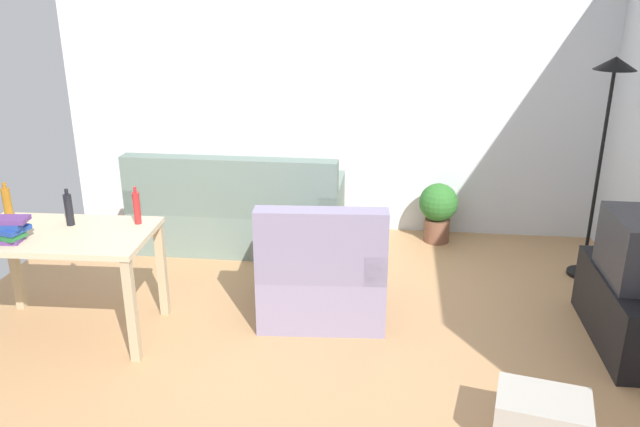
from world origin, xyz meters
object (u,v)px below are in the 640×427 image
bottle_amber (7,204)px  bottle_dark (69,209)px  bottle_red (137,207)px  couch (239,214)px  armchair (323,273)px  desk (63,247)px  torchiere_lamp (608,109)px  potted_plant (438,208)px  book_stack (8,229)px  storage_box (541,421)px  tv_stand (629,311)px

bottle_amber → bottle_dark: bearing=-1.4°
bottle_dark → bottle_red: bottle_red is taller
couch → armchair: same height
bottle_dark → desk: bearing=-91.1°
torchiere_lamp → bottle_dark: torchiere_lamp is taller
potted_plant → bottle_amber: size_ratio=2.00×
potted_plant → book_stack: 3.65m
couch → desk: couch is taller
potted_plant → bottle_amber: bearing=-149.2°
couch → desk: 1.89m
potted_plant → storage_box: (0.39, -2.82, -0.18)m
couch → potted_plant: couch is taller
storage_box → book_stack: 3.41m
desk → potted_plant: 3.32m
tv_stand → potted_plant: (-1.19, 1.68, 0.09)m
tv_stand → bottle_red: size_ratio=4.12×
bottle_amber → bottle_dark: (0.45, -0.01, -0.01)m
torchiere_lamp → potted_plant: size_ratio=3.18×
storage_box → book_stack: book_stack is taller
couch → armchair: 1.51m
bottle_red → book_stack: bearing=-149.6°
potted_plant → bottle_red: bottle_red is taller
bottle_dark → torchiere_lamp: bearing=18.0°
potted_plant → book_stack: (-2.88, -2.18, 0.52)m
tv_stand → armchair: size_ratio=1.15×
desk → book_stack: bearing=-144.2°
armchair → tv_stand: bearing=171.4°
bottle_amber → storage_box: bearing=-15.7°
armchair → torchiere_lamp: bearing=-161.0°
desk → armchair: bearing=13.7°
desk → bottle_dark: bearing=86.8°
book_stack → bottle_red: bearing=30.4°
couch → bottle_dark: bearing=62.8°
bottle_amber → bottle_red: bottle_amber is taller
potted_plant → desk: bearing=-142.9°
armchair → storage_box: (1.32, -1.31, -0.17)m
tv_stand → book_stack: size_ratio=4.15×
couch → book_stack: book_stack is taller
bottle_amber → tv_stand: bearing=2.2°
bottle_red → bottle_dark: bearing=-170.0°
bottle_amber → couch: bearing=50.9°
tv_stand → torchiere_lamp: torchiere_lamp is taller
storage_box → book_stack: size_ratio=1.81×
tv_stand → book_stack: bearing=97.1°
torchiere_lamp → book_stack: size_ratio=6.83×
tv_stand → bottle_dark: (-3.83, -0.18, 0.63)m
storage_box → bottle_red: 2.87m
tv_stand → bottle_red: bottle_red is taller
armchair → bottle_red: bottle_red is taller
desk → bottle_red: (0.46, 0.22, 0.23)m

